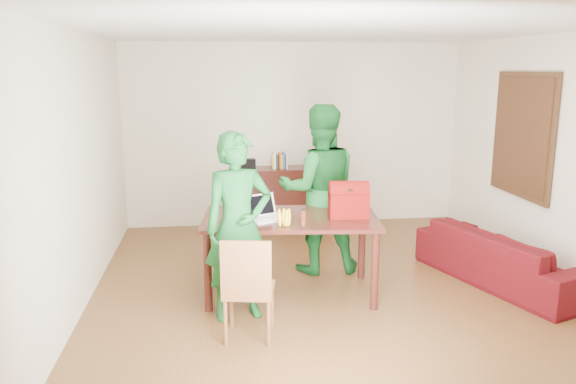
{
  "coord_description": "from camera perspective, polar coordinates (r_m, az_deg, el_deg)",
  "views": [
    {
      "loc": [
        -1.17,
        -5.54,
        2.32
      ],
      "look_at": [
        -0.43,
        0.17,
        1.05
      ],
      "focal_mm": 35.0,
      "sensor_mm": 36.0,
      "label": 1
    }
  ],
  "objects": [
    {
      "name": "room",
      "position": [
        5.88,
        4.29,
        2.46
      ],
      "size": [
        5.2,
        5.7,
        2.9
      ],
      "color": "#402810",
      "rests_on": "ground"
    },
    {
      "name": "table",
      "position": [
        5.79,
        0.26,
        -3.57
      ],
      "size": [
        1.88,
        1.19,
        0.84
      ],
      "rotation": [
        0.0,
        0.0,
        -0.11
      ],
      "color": "black",
      "rests_on": "ground"
    },
    {
      "name": "chair",
      "position": [
        5.02,
        -3.97,
        -11.68
      ],
      "size": [
        0.49,
        0.48,
        0.94
      ],
      "rotation": [
        0.0,
        0.0,
        -0.18
      ],
      "color": "brown",
      "rests_on": "ground"
    },
    {
      "name": "person_near",
      "position": [
        5.23,
        -5.07,
        -3.54
      ],
      "size": [
        0.73,
        0.58,
        1.78
      ],
      "primitive_type": "imported",
      "rotation": [
        0.0,
        0.0,
        0.26
      ],
      "color": "#135822",
      "rests_on": "ground"
    },
    {
      "name": "person_far",
      "position": [
        6.44,
        3.2,
        0.28
      ],
      "size": [
        0.95,
        0.75,
        1.94
      ],
      "primitive_type": "imported",
      "rotation": [
        0.0,
        0.0,
        3.13
      ],
      "color": "#135920",
      "rests_on": "ground"
    },
    {
      "name": "laptop",
      "position": [
        5.63,
        -2.13,
        -2.42
      ],
      "size": [
        0.4,
        0.35,
        0.24
      ],
      "rotation": [
        0.0,
        0.0,
        0.41
      ],
      "color": "white",
      "rests_on": "table"
    },
    {
      "name": "bananas",
      "position": [
        5.41,
        -0.39,
        -3.15
      ],
      "size": [
        0.18,
        0.11,
        0.07
      ],
      "primitive_type": null,
      "rotation": [
        0.0,
        0.0,
        -0.0
      ],
      "color": "yellow",
      "rests_on": "table"
    },
    {
      "name": "bottle",
      "position": [
        5.45,
        1.56,
        -2.53
      ],
      "size": [
        0.07,
        0.07,
        0.16
      ],
      "primitive_type": "cylinder",
      "rotation": [
        0.0,
        0.0,
        0.38
      ],
      "color": "#512012",
      "rests_on": "table"
    },
    {
      "name": "red_bag",
      "position": [
        5.76,
        6.17,
        -1.11
      ],
      "size": [
        0.42,
        0.26,
        0.29
      ],
      "primitive_type": "cube",
      "rotation": [
        0.0,
        0.0,
        -0.08
      ],
      "color": "maroon",
      "rests_on": "table"
    },
    {
      "name": "sofa",
      "position": [
        6.67,
        21.05,
        -6.14
      ],
      "size": [
        1.41,
        2.18,
        0.59
      ],
      "primitive_type": "imported",
      "rotation": [
        0.0,
        0.0,
        1.9
      ],
      "color": "#380B07",
      "rests_on": "ground"
    }
  ]
}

